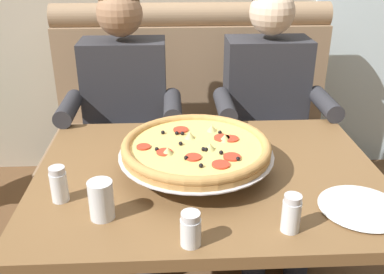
% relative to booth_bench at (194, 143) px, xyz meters
% --- Properties ---
extents(booth_bench, '(1.54, 0.78, 1.13)m').
position_rel_booth_bench_xyz_m(booth_bench, '(0.00, 0.00, 0.00)').
color(booth_bench, '#937556').
rests_on(booth_bench, ground_plane).
extents(dining_table, '(1.18, 0.88, 0.73)m').
position_rel_booth_bench_xyz_m(dining_table, '(0.00, -0.91, 0.24)').
color(dining_table, brown).
rests_on(dining_table, ground_plane).
extents(diner_left, '(0.54, 0.64, 1.27)m').
position_rel_booth_bench_xyz_m(diner_left, '(-0.35, -0.27, 0.31)').
color(diner_left, '#2D3342').
rests_on(diner_left, ground_plane).
extents(diner_right, '(0.54, 0.64, 1.27)m').
position_rel_booth_bench_xyz_m(diner_right, '(0.35, -0.27, 0.31)').
color(diner_right, '#2D3342').
rests_on(diner_right, ground_plane).
extents(pizza, '(0.52, 0.52, 0.12)m').
position_rel_booth_bench_xyz_m(pizza, '(-0.04, -0.90, 0.42)').
color(pizza, silver).
rests_on(pizza, dining_table).
extents(shaker_pepper_flakes, '(0.05, 0.05, 0.11)m').
position_rel_booth_bench_xyz_m(shaker_pepper_flakes, '(0.19, -1.24, 0.38)').
color(shaker_pepper_flakes, white).
rests_on(shaker_pepper_flakes, dining_table).
extents(shaker_parmesan, '(0.06, 0.06, 0.10)m').
position_rel_booth_bench_xyz_m(shaker_parmesan, '(-0.08, -1.29, 0.37)').
color(shaker_parmesan, white).
rests_on(shaker_parmesan, dining_table).
extents(shaker_oregano, '(0.05, 0.05, 0.11)m').
position_rel_booth_bench_xyz_m(shaker_oregano, '(-0.47, -1.06, 0.38)').
color(shaker_oregano, white).
rests_on(shaker_oregano, dining_table).
extents(plate_near_left, '(0.25, 0.25, 0.02)m').
position_rel_booth_bench_xyz_m(plate_near_left, '(0.43, -1.15, 0.34)').
color(plate_near_left, white).
rests_on(plate_near_left, dining_table).
extents(drinking_glass, '(0.07, 0.07, 0.12)m').
position_rel_booth_bench_xyz_m(drinking_glass, '(-0.33, -1.15, 0.38)').
color(drinking_glass, silver).
rests_on(drinking_glass, dining_table).
extents(patio_chair, '(0.41, 0.42, 0.86)m').
position_rel_booth_bench_xyz_m(patio_chair, '(1.30, 1.13, 0.13)').
color(patio_chair, black).
rests_on(patio_chair, ground_plane).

